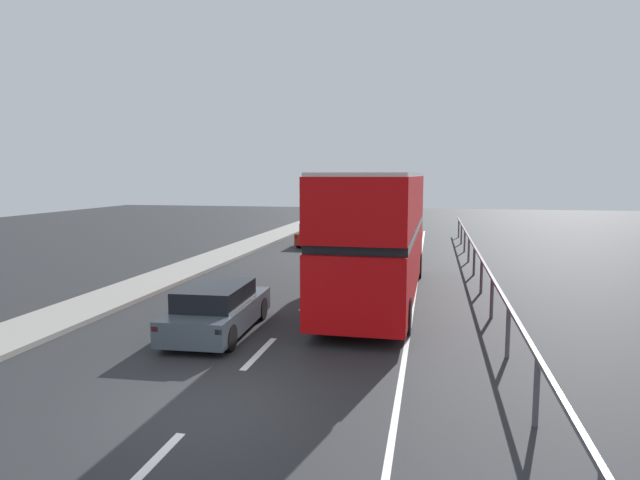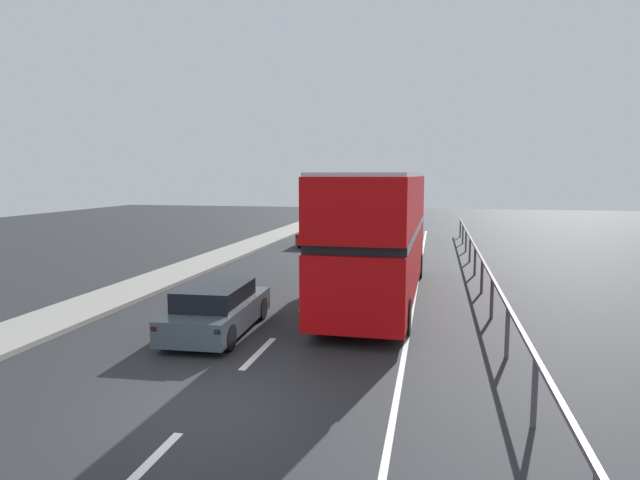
# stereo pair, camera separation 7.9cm
# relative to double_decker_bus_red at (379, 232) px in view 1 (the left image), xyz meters

# --- Properties ---
(ground_plane) EXTENTS (75.40, 120.00, 0.10)m
(ground_plane) POSITION_rel_double_decker_bus_red_xyz_m (-2.16, -9.04, -2.30)
(ground_plane) COLOR #25272A
(lane_paint_markings) EXTENTS (3.47, 46.00, 0.01)m
(lane_paint_markings) POSITION_rel_double_decker_bus_red_xyz_m (-0.09, -0.36, -2.24)
(lane_paint_markings) COLOR silver
(lane_paint_markings) RESTS_ON ground
(bridge_side_railing) EXTENTS (0.10, 42.00, 1.21)m
(bridge_side_railing) POSITION_rel_double_decker_bus_red_xyz_m (3.46, -0.04, -1.28)
(bridge_side_railing) COLOR #534D55
(bridge_side_railing) RESTS_ON ground
(double_decker_bus_red) EXTENTS (2.70, 11.17, 4.19)m
(double_decker_bus_red) POSITION_rel_double_decker_bus_red_xyz_m (0.00, 0.00, 0.00)
(double_decker_bus_red) COLOR red
(double_decker_bus_red) RESTS_ON ground
(hatchback_car_near) EXTENTS (1.90, 4.32, 1.31)m
(hatchback_car_near) POSITION_rel_double_decker_bus_red_xyz_m (-3.73, -4.79, -1.61)
(hatchback_car_near) COLOR #404B53
(hatchback_car_near) RESTS_ON ground
(sedan_car_ahead) EXTENTS (1.91, 4.55, 1.35)m
(sedan_car_ahead) POSITION_rel_double_decker_bus_red_xyz_m (-4.95, 13.73, -1.59)
(sedan_car_ahead) COLOR #A02016
(sedan_car_ahead) RESTS_ON ground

